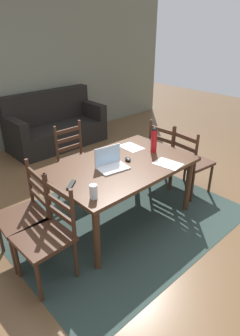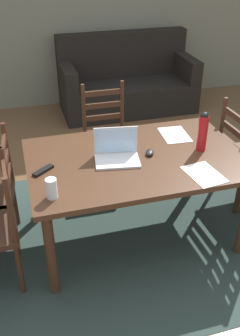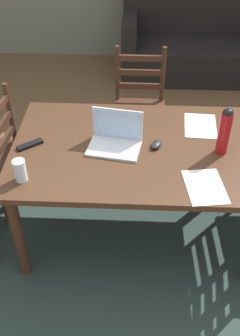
{
  "view_description": "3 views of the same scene",
  "coord_description": "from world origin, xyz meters",
  "px_view_note": "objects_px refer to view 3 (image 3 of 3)",
  "views": [
    {
      "loc": [
        -1.98,
        -2.1,
        2.15
      ],
      "look_at": [
        0.02,
        0.04,
        0.65
      ],
      "focal_mm": 30.85,
      "sensor_mm": 36.0,
      "label": 1
    },
    {
      "loc": [
        -0.8,
        -2.38,
        2.17
      ],
      "look_at": [
        -0.09,
        0.13,
        0.57
      ],
      "focal_mm": 41.67,
      "sensor_mm": 36.0,
      "label": 2
    },
    {
      "loc": [
        -0.02,
        -2.07,
        2.26
      ],
      "look_at": [
        -0.12,
        0.04,
        0.52
      ],
      "focal_mm": 43.73,
      "sensor_mm": 36.0,
      "label": 3
    }
  ],
  "objects_px": {
    "couch": "(200,43)",
    "tv_remote": "(30,145)",
    "drinking_glass": "(20,170)",
    "computer_mouse": "(156,145)",
    "laptop": "(116,137)",
    "chair_far_head": "(139,110)",
    "water_bottle": "(225,130)",
    "dining_table": "(138,157)"
  },
  "relations": [
    {
      "from": "couch",
      "to": "tv_remote",
      "type": "bearing_deg",
      "value": -117.97
    },
    {
      "from": "drinking_glass",
      "to": "tv_remote",
      "type": "xyz_separation_m",
      "value": [
        -0.02,
        0.32,
        -0.06
      ]
    },
    {
      "from": "couch",
      "to": "computer_mouse",
      "type": "distance_m",
      "value": 2.67
    },
    {
      "from": "laptop",
      "to": "computer_mouse",
      "type": "relative_size",
      "value": 3.51
    },
    {
      "from": "computer_mouse",
      "to": "chair_far_head",
      "type": "bearing_deg",
      "value": 121.62
    },
    {
      "from": "chair_far_head",
      "to": "tv_remote",
      "type": "xyz_separation_m",
      "value": [
        -0.69,
        -0.91,
        0.28
      ]
    },
    {
      "from": "couch",
      "to": "water_bottle",
      "type": "bearing_deg",
      "value": -94.13
    },
    {
      "from": "laptop",
      "to": "couch",
      "type": "bearing_deg",
      "value": 71.82
    },
    {
      "from": "chair_far_head",
      "to": "couch",
      "type": "bearing_deg",
      "value": 67.64
    },
    {
      "from": "laptop",
      "to": "drinking_glass",
      "type": "xyz_separation_m",
      "value": [
        -0.52,
        -0.36,
        0.01
      ]
    },
    {
      "from": "dining_table",
      "to": "water_bottle",
      "type": "height_order",
      "value": "water_bottle"
    },
    {
      "from": "couch",
      "to": "laptop",
      "type": "relative_size",
      "value": 5.12
    },
    {
      "from": "drinking_glass",
      "to": "computer_mouse",
      "type": "relative_size",
      "value": 1.36
    },
    {
      "from": "chair_far_head",
      "to": "water_bottle",
      "type": "xyz_separation_m",
      "value": [
        0.51,
        -0.91,
        0.43
      ]
    },
    {
      "from": "water_bottle",
      "to": "computer_mouse",
      "type": "xyz_separation_m",
      "value": [
        -0.4,
        0.04,
        -0.14
      ]
    },
    {
      "from": "chair_far_head",
      "to": "computer_mouse",
      "type": "distance_m",
      "value": 0.93
    },
    {
      "from": "chair_far_head",
      "to": "tv_remote",
      "type": "bearing_deg",
      "value": -127.06
    },
    {
      "from": "tv_remote",
      "to": "water_bottle",
      "type": "bearing_deg",
      "value": -127.96
    },
    {
      "from": "couch",
      "to": "water_bottle",
      "type": "distance_m",
      "value": 2.67
    },
    {
      "from": "dining_table",
      "to": "chair_far_head",
      "type": "relative_size",
      "value": 1.69
    },
    {
      "from": "tv_remote",
      "to": "dining_table",
      "type": "bearing_deg",
      "value": -125.91
    },
    {
      "from": "drinking_glass",
      "to": "tv_remote",
      "type": "height_order",
      "value": "drinking_glass"
    },
    {
      "from": "dining_table",
      "to": "tv_remote",
      "type": "distance_m",
      "value": 0.69
    },
    {
      "from": "chair_far_head",
      "to": "laptop",
      "type": "height_order",
      "value": "laptop"
    },
    {
      "from": "laptop",
      "to": "drinking_glass",
      "type": "bearing_deg",
      "value": -145.22
    },
    {
      "from": "computer_mouse",
      "to": "tv_remote",
      "type": "bearing_deg",
      "value": -153.42
    },
    {
      "from": "water_bottle",
      "to": "drinking_glass",
      "type": "bearing_deg",
      "value": -164.89
    },
    {
      "from": "dining_table",
      "to": "drinking_glass",
      "type": "relative_size",
      "value": 11.79
    },
    {
      "from": "tv_remote",
      "to": "laptop",
      "type": "bearing_deg",
      "value": -123.8
    },
    {
      "from": "laptop",
      "to": "water_bottle",
      "type": "relative_size",
      "value": 1.13
    },
    {
      "from": "computer_mouse",
      "to": "laptop",
      "type": "bearing_deg",
      "value": -157.17
    },
    {
      "from": "dining_table",
      "to": "laptop",
      "type": "bearing_deg",
      "value": 173.89
    },
    {
      "from": "chair_far_head",
      "to": "laptop",
      "type": "bearing_deg",
      "value": -99.48
    },
    {
      "from": "couch",
      "to": "water_bottle",
      "type": "height_order",
      "value": "water_bottle"
    },
    {
      "from": "laptop",
      "to": "tv_remote",
      "type": "height_order",
      "value": "laptop"
    },
    {
      "from": "drinking_glass",
      "to": "computer_mouse",
      "type": "height_order",
      "value": "drinking_glass"
    },
    {
      "from": "chair_far_head",
      "to": "drinking_glass",
      "type": "xyz_separation_m",
      "value": [
        -0.66,
        -1.23,
        0.34
      ]
    },
    {
      "from": "laptop",
      "to": "chair_far_head",
      "type": "bearing_deg",
      "value": 80.52
    },
    {
      "from": "drinking_glass",
      "to": "tv_remote",
      "type": "distance_m",
      "value": 0.33
    },
    {
      "from": "couch",
      "to": "tv_remote",
      "type": "relative_size",
      "value": 10.59
    },
    {
      "from": "tv_remote",
      "to": "couch",
      "type": "bearing_deg",
      "value": -65.62
    },
    {
      "from": "computer_mouse",
      "to": "water_bottle",
      "type": "bearing_deg",
      "value": 19.44
    }
  ]
}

